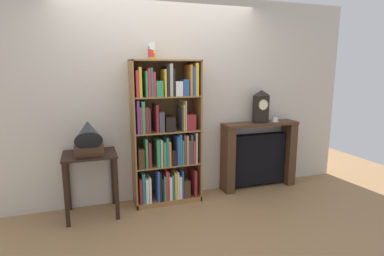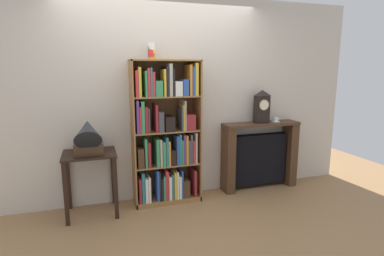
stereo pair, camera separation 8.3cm
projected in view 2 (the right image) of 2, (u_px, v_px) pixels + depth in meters
name	position (u px, v px, depth m)	size (l,w,h in m)	color
ground_plane	(169.00, 204.00, 3.95)	(8.04, 6.40, 0.02)	#997047
wall_back	(178.00, 99.00, 4.07)	(5.04, 0.08, 2.60)	beige
bookshelf	(166.00, 139.00, 3.88)	(0.84, 0.33, 1.80)	olive
cup_stack	(151.00, 51.00, 3.67)	(0.09, 0.09, 0.20)	orange
side_table_left	(90.00, 168.00, 3.59)	(0.59, 0.50, 0.74)	black
gramophone	(88.00, 136.00, 3.45)	(0.32, 0.47, 0.49)	#472D1C
fireplace_mantel	(259.00, 156.00, 4.43)	(1.11, 0.27, 0.95)	#472D1C
mantel_clock	(262.00, 106.00, 4.27)	(0.20, 0.12, 0.45)	black
teacup_with_saucer	(276.00, 120.00, 4.38)	(0.13, 0.12, 0.06)	white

